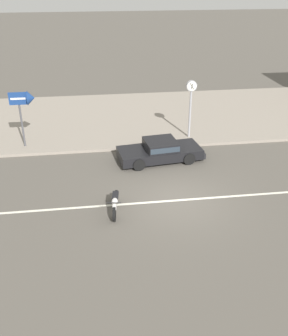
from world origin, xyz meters
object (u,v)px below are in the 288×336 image
(sedan_black_1, at_px, (160,150))
(street_clock, at_px, (191,96))
(arrow_signboard, at_px, (28,101))
(motorcycle_0, at_px, (115,202))

(sedan_black_1, height_order, street_clock, street_clock)
(street_clock, xyz_separation_m, arrow_signboard, (-8.52, -0.10, 0.15))
(sedan_black_1, height_order, motorcycle_0, sedan_black_1)
(street_clock, bearing_deg, arrow_signboard, -179.36)
(sedan_black_1, bearing_deg, arrow_signboard, 159.95)
(motorcycle_0, distance_m, arrow_signboard, 8.09)
(arrow_signboard, bearing_deg, sedan_black_1, -20.05)
(motorcycle_0, bearing_deg, sedan_black_1, 59.58)
(motorcycle_0, distance_m, street_clock, 8.53)
(street_clock, bearing_deg, sedan_black_1, -130.14)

